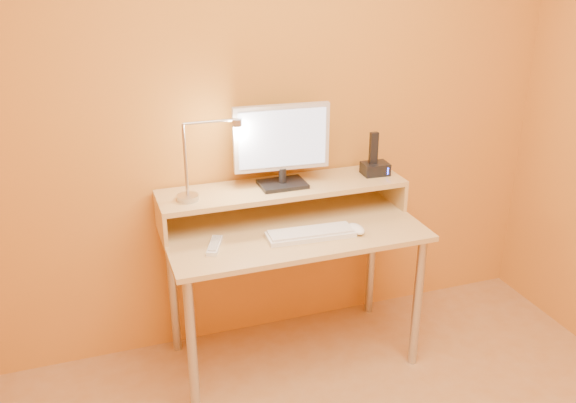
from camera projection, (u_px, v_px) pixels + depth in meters
name	position (u px, v px, depth m)	size (l,w,h in m)	color
wall_back	(271.00, 102.00, 2.94)	(3.00, 0.04, 2.50)	orange
desk_leg_fl	(192.00, 348.00, 2.62)	(0.04, 0.04, 0.69)	#B4B4B5
desk_leg_fr	(417.00, 303.00, 2.96)	(0.04, 0.04, 0.69)	#B4B4B5
desk_leg_bl	(173.00, 291.00, 3.06)	(0.04, 0.04, 0.69)	#B4B4B5
desk_leg_br	(371.00, 257.00, 3.39)	(0.04, 0.04, 0.69)	#B4B4B5
desk_lower	(293.00, 231.00, 2.87)	(1.20, 0.60, 0.03)	tan
shelf_riser_left	(161.00, 220.00, 2.79)	(0.02, 0.30, 0.14)	tan
shelf_riser_right	(392.00, 189.00, 3.15)	(0.02, 0.30, 0.14)	tan
desk_shelf	(283.00, 188.00, 2.94)	(1.20, 0.30, 0.03)	tan
monitor_foot	(282.00, 184.00, 2.93)	(0.22, 0.16, 0.02)	black
monitor_neck	(282.00, 175.00, 2.91)	(0.04, 0.04, 0.07)	black
monitor_panel	(282.00, 138.00, 2.85)	(0.46, 0.04, 0.31)	silver
monitor_back	(280.00, 136.00, 2.87)	(0.41, 0.01, 0.26)	black
monitor_screen	(283.00, 139.00, 2.83)	(0.42, 0.00, 0.27)	#B4C7EF
lamp_base	(188.00, 198.00, 2.76)	(0.10, 0.10, 0.03)	#B4B4B5
lamp_post	(185.00, 160.00, 2.69)	(0.01, 0.01, 0.33)	#B4B4B5
lamp_arm	(210.00, 122.00, 2.67)	(0.01, 0.01, 0.24)	#B4B4B5
lamp_head	(237.00, 123.00, 2.71)	(0.04, 0.04, 0.03)	#B4B4B5
lamp_bulb	(237.00, 126.00, 2.71)	(0.03, 0.03, 0.00)	#FFEAC6
phone_dock	(375.00, 169.00, 3.07)	(0.13, 0.10, 0.06)	black
phone_handset	(374.00, 148.00, 3.02)	(0.04, 0.03, 0.16)	black
phone_led	(388.00, 171.00, 3.04)	(0.01, 0.00, 0.04)	#2233FF
keyboard	(310.00, 234.00, 2.78)	(0.40, 0.13, 0.02)	silver
mouse	(356.00, 229.00, 2.82)	(0.06, 0.11, 0.04)	white
remote_control	(215.00, 246.00, 2.68)	(0.05, 0.17, 0.02)	silver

